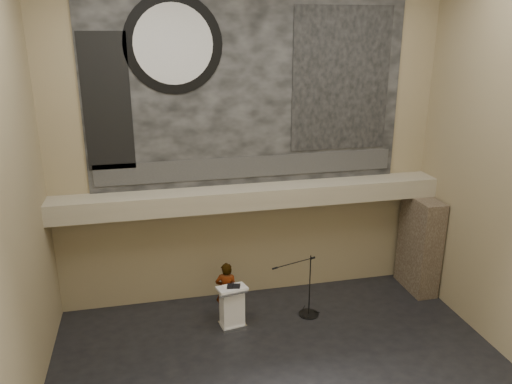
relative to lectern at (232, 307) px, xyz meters
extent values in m
cube|color=#90805B|center=(0.79, 1.62, 3.70)|extent=(10.00, 0.02, 8.50)
cube|color=#90805B|center=(0.79, -6.38, 3.70)|extent=(10.00, 0.02, 8.50)
cube|color=gray|center=(0.79, 1.22, 2.40)|extent=(10.00, 0.80, 0.50)
cylinder|color=#B2893D|center=(-0.81, 1.17, 2.12)|extent=(0.04, 0.04, 0.06)
cylinder|color=#B2893D|center=(2.69, 1.17, 2.12)|extent=(0.04, 0.04, 0.06)
cube|color=black|center=(0.79, 1.59, 5.15)|extent=(8.00, 0.05, 5.00)
cube|color=#2D2D2D|center=(0.79, 1.55, 3.10)|extent=(7.76, 0.02, 0.55)
cylinder|color=black|center=(-1.01, 1.55, 6.15)|extent=(2.30, 0.02, 2.30)
cylinder|color=silver|center=(-1.01, 1.53, 6.15)|extent=(1.84, 0.02, 1.84)
cube|color=black|center=(3.19, 1.55, 5.25)|extent=(2.60, 0.02, 3.60)
cube|color=black|center=(-2.61, 1.55, 4.85)|extent=(1.10, 0.02, 3.20)
cube|color=#413428|center=(5.44, 0.77, 0.80)|extent=(0.60, 1.40, 2.70)
cube|color=silver|center=(0.00, 0.00, -0.51)|extent=(0.69, 0.56, 0.08)
cube|color=white|center=(0.00, 0.00, 0.01)|extent=(0.60, 0.46, 0.96)
cube|color=white|center=(0.00, -0.02, 0.52)|extent=(0.76, 0.60, 0.13)
cube|color=black|center=(0.04, -0.02, 0.56)|extent=(0.37, 0.32, 0.04)
cube|color=white|center=(-0.08, 0.01, 0.55)|extent=(0.26, 0.32, 0.00)
imported|color=silver|center=(-0.06, 0.40, 0.22)|extent=(0.65, 0.52, 1.55)
cylinder|color=black|center=(2.02, 0.09, -0.54)|extent=(0.52, 0.52, 0.02)
cylinder|color=black|center=(2.02, 0.09, 0.29)|extent=(0.03, 0.03, 1.68)
cylinder|color=black|center=(1.52, -0.07, 1.04)|extent=(1.13, 0.37, 0.02)
camera|label=1|loc=(-1.81, -10.60, 6.50)|focal=35.00mm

